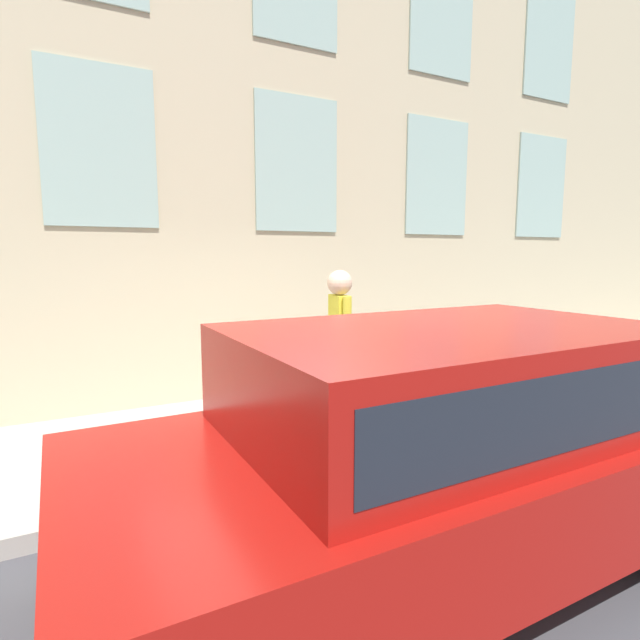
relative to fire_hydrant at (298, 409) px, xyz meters
name	(u,v)px	position (x,y,z in m)	size (l,w,h in m)	color
ground_plane	(299,488)	(-0.47, 0.21, -0.57)	(80.00, 80.00, 0.00)	#47474C
sidewalk	(248,434)	(0.84, 0.21, -0.49)	(2.62, 60.00, 0.15)	#B2ADA3
building_facade	(201,51)	(2.30, 0.21, 4.03)	(0.33, 40.00, 9.20)	#C6B793
fire_hydrant	(298,409)	(0.00, 0.00, 0.00)	(0.34, 0.45, 0.81)	gold
person	(339,332)	(0.49, -0.76, 0.63)	(0.42, 0.28, 1.74)	#232328
parked_truck_red_near	(440,429)	(-1.84, -0.15, 0.35)	(2.00, 4.50, 1.61)	black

